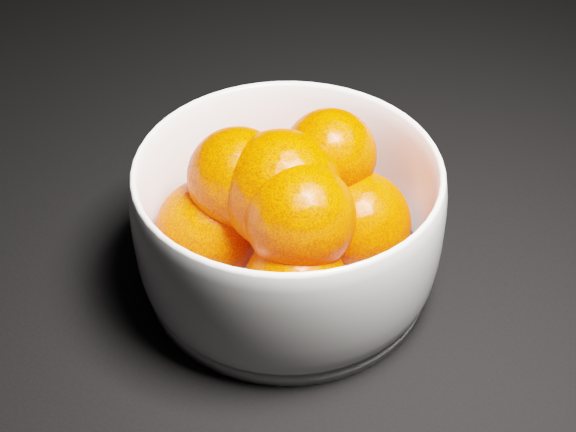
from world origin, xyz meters
The scene contains 2 objects.
bowl centered at (-0.25, -0.04, 0.05)m, with size 0.21×0.21×0.10m.
orange_pile centered at (-0.25, -0.04, 0.07)m, with size 0.15×0.15×0.11m.
Camera 1 is at (-0.03, -0.37, 0.41)m, focal length 50.00 mm.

